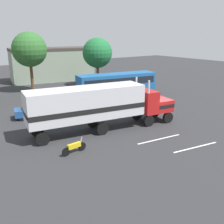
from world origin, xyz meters
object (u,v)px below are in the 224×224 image
at_px(parked_car, 36,110).
at_px(parked_bus, 117,83).
at_px(semi_truck, 98,104).
at_px(motorcycle, 74,147).
at_px(tree_right, 97,53).
at_px(tree_center, 29,50).
at_px(person_bystander, 82,113).

bearing_deg(parked_car, parked_bus, 8.43).
bearing_deg(parked_car, semi_truck, -66.20).
height_order(parked_car, motorcycle, parked_car).
bearing_deg(semi_truck, parked_car, 113.80).
bearing_deg(motorcycle, tree_right, 53.12).
relative_size(tree_center, tree_right, 1.11).
bearing_deg(semi_truck, parked_bus, 45.47).
distance_m(semi_truck, parked_car, 8.20).
xyz_separation_m(person_bystander, parked_bus, (9.04, 6.11, 1.17)).
height_order(parked_car, tree_center, tree_center).
relative_size(semi_truck, parked_car, 3.06).
xyz_separation_m(parked_bus, tree_right, (2.50, 8.66, 3.48)).
bearing_deg(parked_bus, semi_truck, -134.53).
distance_m(person_bystander, parked_car, 5.35).
xyz_separation_m(semi_truck, person_bystander, (-0.04, 3.04, -1.63)).
bearing_deg(parked_car, person_bystander, -53.32).
relative_size(parked_bus, motorcycle, 5.35).
xyz_separation_m(parked_bus, tree_center, (-7.96, 10.96, 4.27)).
distance_m(parked_car, motorcycle, 10.35).
bearing_deg(semi_truck, person_bystander, 90.74).
distance_m(motorcycle, tree_right, 26.47).
relative_size(motorcycle, tree_center, 0.24).
relative_size(semi_truck, motorcycle, 6.82).
bearing_deg(person_bystander, parked_bus, 34.04).
bearing_deg(person_bystander, parked_car, 126.68).
relative_size(motorcycle, tree_right, 0.26).
relative_size(person_bystander, parked_bus, 0.14).
xyz_separation_m(parked_car, tree_center, (4.28, 12.77, 5.53)).
bearing_deg(tree_center, person_bystander, -93.63).
distance_m(semi_truck, tree_right, 21.42).
bearing_deg(tree_center, motorcycle, -102.53).
xyz_separation_m(semi_truck, parked_car, (-3.24, 7.34, -1.72)).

